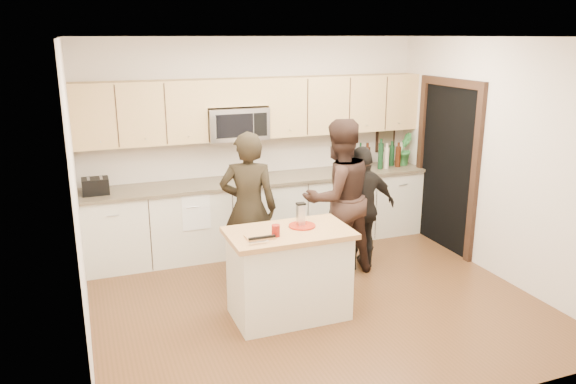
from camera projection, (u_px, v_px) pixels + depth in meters
name	position (u px, v px, depth m)	size (l,w,h in m)	color
floor	(315.00, 300.00, 5.96)	(4.50, 4.50, 0.00)	brown
room_shell	(317.00, 140.00, 5.49)	(4.52, 4.02, 2.71)	beige
back_cabinetry	(264.00, 213.00, 7.35)	(4.50, 0.66, 0.94)	beige
upper_cabinetry	(261.00, 106.00, 7.12)	(4.50, 0.33, 0.75)	tan
microwave	(236.00, 123.00, 7.02)	(0.76, 0.41, 0.40)	silver
doorway	(447.00, 161.00, 7.22)	(0.06, 1.25, 2.20)	black
framed_picture	(385.00, 138.00, 8.06)	(0.30, 0.03, 0.38)	black
dish_towel	(194.00, 200.00, 6.76)	(0.34, 0.60, 0.48)	white
island	(289.00, 273.00, 5.52)	(1.20, 0.70, 0.90)	beige
red_plate	(302.00, 226.00, 5.51)	(0.27, 0.27, 0.02)	maroon
box_grater	(301.00, 213.00, 5.50)	(0.09, 0.07, 0.22)	silver
drink_glass	(276.00, 231.00, 5.24)	(0.08, 0.08, 0.11)	maroon
cutting_board	(259.00, 237.00, 5.21)	(0.26, 0.18, 0.02)	#B37F4A
tongs	(262.00, 237.00, 5.13)	(0.26, 0.03, 0.02)	black
knife	(259.00, 242.00, 5.05)	(0.19, 0.02, 0.01)	silver
toaster	(95.00, 186.00, 6.48)	(0.30, 0.23, 0.19)	black
bottle_cluster	(384.00, 154.00, 7.79)	(0.76, 0.29, 0.42)	black
orchid	(404.00, 149.00, 7.91)	(0.25, 0.20, 0.45)	#2F7736
woman_left	(249.00, 209.00, 6.20)	(0.63, 0.41, 1.73)	black
woman_center	(338.00, 198.00, 6.44)	(0.89, 0.69, 1.82)	black
woman_right	(362.00, 208.00, 6.64)	(0.87, 0.36, 1.48)	black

